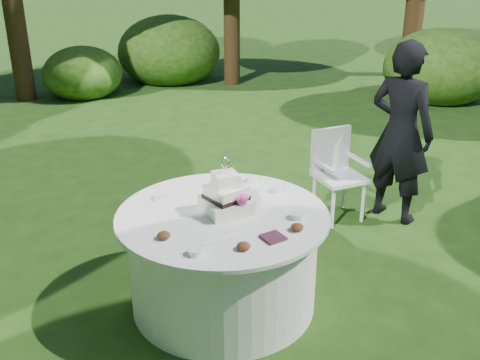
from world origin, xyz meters
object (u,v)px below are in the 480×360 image
Objects in this scene: guest at (401,133)px; chair at (336,167)px; napkins at (273,237)px; cake at (226,197)px; table at (223,259)px.

guest is 1.99× the size of chair.
guest is (2.12, 0.88, 0.12)m from napkins.
chair is (1.64, 1.24, -0.26)m from napkins.
napkins is at bearing 97.03° from guest.
guest is at bearing -36.35° from chair.
napkins is at bearing -83.92° from cake.
guest is 2.20m from cake.
napkins is 0.09× the size of table.
table is at bearing 100.65° from napkins.
napkins is 0.65m from table.
cake is (-0.06, 0.52, 0.10)m from napkins.
cake is 1.88m from chair.
napkins is 0.53m from cake.
table is at bearing -163.99° from cake.
table is (-2.21, -0.38, -0.51)m from guest.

